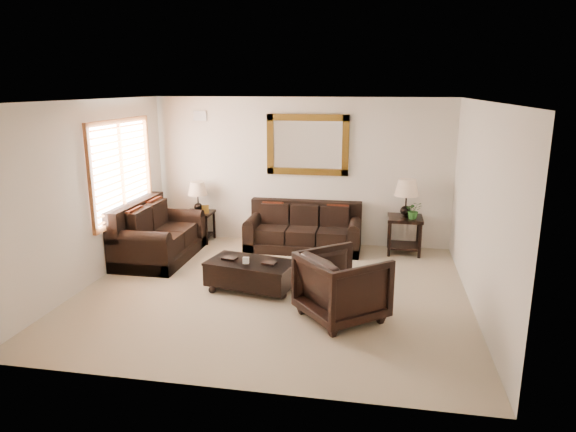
% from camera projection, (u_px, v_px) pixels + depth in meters
% --- Properties ---
extents(room, '(5.51, 5.01, 2.71)m').
position_uv_depth(room, '(272.00, 200.00, 7.10)').
color(room, tan).
rests_on(room, ground).
extents(window, '(0.07, 1.96, 1.66)m').
position_uv_depth(window, '(122.00, 170.00, 8.38)').
color(window, white).
rests_on(window, room).
extents(mirror, '(1.50, 0.06, 1.10)m').
position_uv_depth(mirror, '(307.00, 145.00, 9.31)').
color(mirror, '#4B330F').
rests_on(mirror, room).
extents(air_vent, '(0.25, 0.02, 0.18)m').
position_uv_depth(air_vent, '(200.00, 116.00, 9.55)').
color(air_vent, '#999999').
rests_on(air_vent, room).
extents(sofa, '(2.05, 0.89, 0.84)m').
position_uv_depth(sofa, '(304.00, 232.00, 9.33)').
color(sofa, black).
rests_on(sofa, room).
extents(loveseat, '(1.04, 1.76, 0.99)m').
position_uv_depth(loveseat, '(156.00, 238.00, 8.77)').
color(loveseat, black).
rests_on(loveseat, room).
extents(end_table_left, '(0.52, 0.52, 1.15)m').
position_uv_depth(end_table_left, '(198.00, 203.00, 9.67)').
color(end_table_left, black).
rests_on(end_table_left, room).
extents(end_table_right, '(0.60, 0.60, 1.33)m').
position_uv_depth(end_table_right, '(406.00, 205.00, 8.94)').
color(end_table_right, black).
rests_on(end_table_right, room).
extents(coffee_table, '(1.36, 0.91, 0.53)m').
position_uv_depth(coffee_table, '(251.00, 272.00, 7.45)').
color(coffee_table, black).
rests_on(coffee_table, room).
extents(armchair, '(1.26, 1.27, 0.95)m').
position_uv_depth(armchair, '(342.00, 283.00, 6.46)').
color(armchair, black).
rests_on(armchair, floor).
extents(potted_plant, '(0.30, 0.33, 0.24)m').
position_uv_depth(potted_plant, '(414.00, 212.00, 8.84)').
color(potted_plant, '#25561D').
rests_on(potted_plant, end_table_right).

